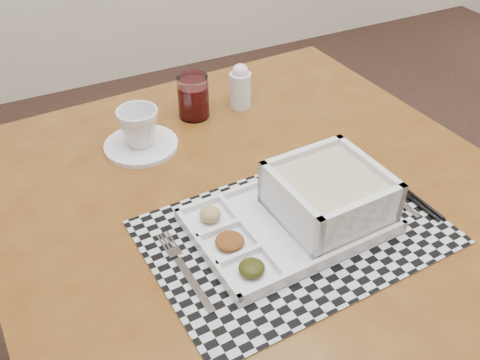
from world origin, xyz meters
name	(u,v)px	position (x,y,z in m)	size (l,w,h in m)	color
dining_table	(255,218)	(-0.14, 0.59, 0.62)	(0.98, 0.98, 0.70)	#572B0F
placemat	(295,232)	(-0.13, 0.46, 0.70)	(0.48, 0.33, 0.00)	#B5B6BE
serving_tray	(316,204)	(-0.09, 0.47, 0.73)	(0.33, 0.24, 0.09)	white
fork	(184,268)	(-0.33, 0.47, 0.70)	(0.03, 0.19, 0.00)	silver
spoon	(367,175)	(0.07, 0.53, 0.70)	(0.04, 0.18, 0.01)	silver
chopsticks	(393,182)	(0.10, 0.49, 0.70)	(0.03, 0.24, 0.01)	black
saucer	(141,145)	(-0.28, 0.82, 0.70)	(0.15, 0.15, 0.01)	white
cup	(139,127)	(-0.28, 0.82, 0.74)	(0.08, 0.08, 0.08)	white
juice_glass	(193,98)	(-0.14, 0.88, 0.74)	(0.07, 0.07, 0.09)	white
creamer_bottle	(240,86)	(-0.03, 0.88, 0.75)	(0.05, 0.05, 0.10)	white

